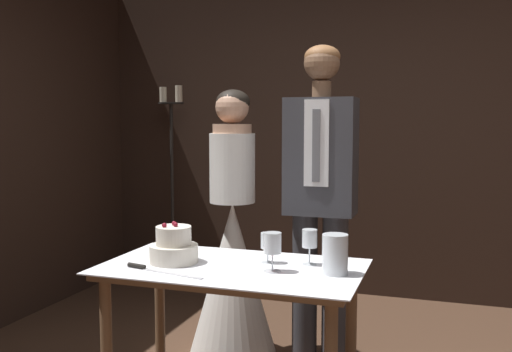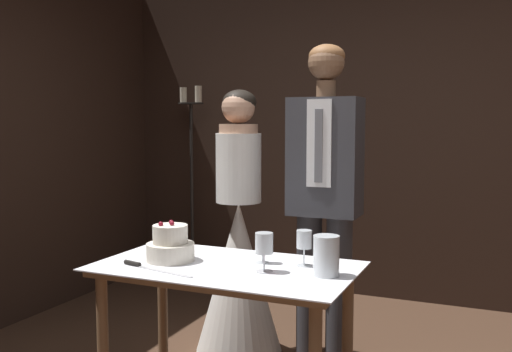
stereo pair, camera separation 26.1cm
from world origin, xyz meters
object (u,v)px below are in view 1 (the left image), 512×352
object	(u,v)px
wine_glass_near	(310,240)
wine_glass_middle	(268,242)
hurricane_candle	(335,255)
groom	(321,189)
cake_table	(232,286)
bride	(233,257)
candle_stand	(172,193)
tiered_cake	(174,247)
wine_glass_far	(272,245)
cake_knife	(150,269)

from	to	relation	value
wine_glass_near	wine_glass_middle	bearing A→B (deg)	-172.23
hurricane_candle	groom	bearing A→B (deg)	107.25
cake_table	hurricane_candle	xyz separation A→B (m)	(0.50, 0.01, 0.19)
cake_table	bride	bearing A→B (deg)	110.65
hurricane_candle	candle_stand	world-z (taller)	candle_stand
tiered_cake	groom	world-z (taller)	groom
cake_table	wine_glass_middle	size ratio (longest dim) A/B	8.33
wine_glass_far	hurricane_candle	distance (m)	0.29
bride	groom	size ratio (longest dim) A/B	0.87
wine_glass_middle	bride	bearing A→B (deg)	124.29
tiered_cake	wine_glass_far	xyz separation A→B (m)	(0.51, -0.01, 0.05)
hurricane_candle	groom	size ratio (longest dim) A/B	0.10
wine_glass_near	hurricane_candle	bearing A→B (deg)	-40.94
cake_knife	wine_glass_near	bearing A→B (deg)	38.38
hurricane_candle	bride	bearing A→B (deg)	137.16
cake_table	groom	size ratio (longest dim) A/B	0.67
cake_table	bride	size ratio (longest dim) A/B	0.77
wine_glass_middle	cake_table	bearing A→B (deg)	-141.51
wine_glass_far	groom	distance (m)	0.79
cake_table	tiered_cake	bearing A→B (deg)	-175.48
hurricane_candle	bride	world-z (taller)	bride
cake_knife	groom	xyz separation A→B (m)	(0.61, 0.93, 0.29)
tiered_cake	candle_stand	bearing A→B (deg)	117.02
cake_knife	cake_table	bearing A→B (deg)	42.44
candle_stand	bride	bearing A→B (deg)	-49.61
cake_knife	wine_glass_far	xyz separation A→B (m)	(0.55, 0.16, 0.12)
cake_knife	wine_glass_near	xyz separation A→B (m)	(0.69, 0.34, 0.11)
wine_glass_far	tiered_cake	bearing A→B (deg)	178.79
wine_glass_middle	groom	bearing A→B (deg)	77.99
tiered_cake	cake_knife	world-z (taller)	tiered_cake
wine_glass_middle	bride	size ratio (longest dim) A/B	0.09
wine_glass_middle	bride	world-z (taller)	bride
tiered_cake	groom	bearing A→B (deg)	52.69
cake_table	candle_stand	distance (m)	2.33
wine_glass_middle	hurricane_candle	size ratio (longest dim) A/B	0.82
wine_glass_middle	groom	distance (m)	0.66
cake_table	wine_glass_far	size ratio (longest dim) A/B	6.84
tiered_cake	wine_glass_near	world-z (taller)	tiered_cake
tiered_cake	wine_glass_near	distance (m)	0.67
tiered_cake	hurricane_candle	size ratio (longest dim) A/B	1.31
wine_glass_near	bride	world-z (taller)	bride
wine_glass_near	hurricane_candle	size ratio (longest dim) A/B	0.95
wine_glass_far	bride	xyz separation A→B (m)	(-0.49, 0.77, -0.27)
candle_stand	tiered_cake	bearing A→B (deg)	-62.98
groom	candle_stand	bearing A→B (deg)	142.65
hurricane_candle	groom	distance (m)	0.78
tiered_cake	bride	size ratio (longest dim) A/B	0.15
wine_glass_near	groom	distance (m)	0.62
wine_glass_far	groom	world-z (taller)	groom
cake_knife	groom	distance (m)	1.15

